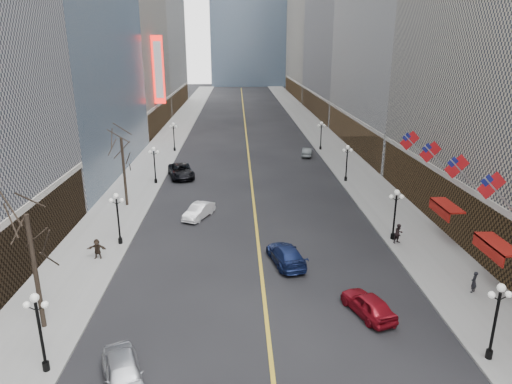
{
  "coord_description": "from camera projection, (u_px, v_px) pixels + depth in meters",
  "views": [
    {
      "loc": [
        -1.67,
        -6.24,
        16.34
      ],
      "look_at": [
        -0.73,
        16.65,
        8.94
      ],
      "focal_mm": 32.0,
      "sensor_mm": 36.0,
      "label": 1
    }
  ],
  "objects": [
    {
      "name": "flag_5",
      "position": [
        411.0,
        142.0,
        44.56
      ],
      "size": [
        2.87,
        0.12,
        2.87
      ],
      "color": "#B2B2B7",
      "rests_on": "ground"
    },
    {
      "name": "car_sb_near",
      "position": [
        286.0,
        255.0,
        35.57
      ],
      "size": [
        3.18,
        5.53,
        1.51
      ],
      "primitive_type": "imported",
      "rotation": [
        0.0,
        0.0,
        3.36
      ],
      "color": "navy",
      "rests_on": "ground"
    },
    {
      "name": "awning_b",
      "position": [
        495.0,
        246.0,
        31.62
      ],
      "size": [
        1.4,
        4.0,
        0.93
      ],
      "color": "maroon",
      "rests_on": "ground"
    },
    {
      "name": "flag_3",
      "position": [
        459.0,
        168.0,
        35.05
      ],
      "size": [
        2.87,
        0.12,
        2.87
      ],
      "color": "#B2B2B7",
      "rests_on": "ground"
    },
    {
      "name": "streetlamp_west_1",
      "position": [
        118.0,
        213.0,
        38.19
      ],
      "size": [
        1.26,
        0.44,
        4.52
      ],
      "color": "black",
      "rests_on": "sidewalk_west"
    },
    {
      "name": "flag_2",
      "position": [
        494.0,
        188.0,
        30.29
      ],
      "size": [
        2.87,
        0.12,
        2.87
      ],
      "color": "#B2B2B7",
      "rests_on": "ground"
    },
    {
      "name": "tree_west_far",
      "position": [
        122.0,
        149.0,
        46.6
      ],
      "size": [
        3.6,
        3.6,
        7.92
      ],
      "color": "#2D231C",
      "rests_on": "sidewalk_west"
    },
    {
      "name": "streetlamp_west_0",
      "position": [
        39.0,
        325.0,
        22.98
      ],
      "size": [
        1.26,
        0.44,
        4.52
      ],
      "color": "black",
      "rests_on": "sidewalk_west"
    },
    {
      "name": "car_nb_far",
      "position": [
        181.0,
        171.0,
        58.8
      ],
      "size": [
        4.3,
        6.66,
        1.71
      ],
      "primitive_type": "imported",
      "rotation": [
        0.0,
        0.0,
        0.26
      ],
      "color": "black",
      "rests_on": "ground"
    },
    {
      "name": "lane_line",
      "position": [
        246.0,
        135.0,
        87.08
      ],
      "size": [
        0.25,
        200.0,
        0.02
      ],
      "primitive_type": "cube",
      "color": "gold",
      "rests_on": "ground"
    },
    {
      "name": "sidewalk_west",
      "position": [
        165.0,
        146.0,
        77.0
      ],
      "size": [
        6.0,
        230.0,
        0.15
      ],
      "primitive_type": "cube",
      "color": "gray",
      "rests_on": "ground"
    },
    {
      "name": "car_sb_far",
      "position": [
        307.0,
        152.0,
        70.01
      ],
      "size": [
        2.21,
        4.27,
        1.34
      ],
      "primitive_type": "imported",
      "rotation": [
        0.0,
        0.0,
        2.94
      ],
      "color": "#545A5D",
      "rests_on": "ground"
    },
    {
      "name": "streetlamp_east_0",
      "position": [
        496.0,
        314.0,
        23.9
      ],
      "size": [
        1.26,
        0.44,
        4.52
      ],
      "color": "black",
      "rests_on": "sidewalk_east"
    },
    {
      "name": "car_nb_mid",
      "position": [
        199.0,
        211.0,
        45.01
      ],
      "size": [
        3.16,
        4.55,
        1.42
      ],
      "primitive_type": "imported",
      "rotation": [
        0.0,
        0.0,
        -0.43
      ],
      "color": "white",
      "rests_on": "ground"
    },
    {
      "name": "sidewalk_east",
      "position": [
        329.0,
        145.0,
        78.1
      ],
      "size": [
        6.0,
        230.0,
        0.15
      ],
      "primitive_type": "cube",
      "color": "gray",
      "rests_on": "ground"
    },
    {
      "name": "car_sb_mid",
      "position": [
        368.0,
        304.0,
        28.79
      ],
      "size": [
        3.1,
        4.66,
        1.47
      ],
      "primitive_type": "imported",
      "rotation": [
        0.0,
        0.0,
        3.49
      ],
      "color": "maroon",
      "rests_on": "ground"
    },
    {
      "name": "awning_c",
      "position": [
        445.0,
        207.0,
        39.22
      ],
      "size": [
        1.4,
        4.0,
        0.93
      ],
      "color": "maroon",
      "rests_on": "ground"
    },
    {
      "name": "streetlamp_east_2",
      "position": [
        347.0,
        159.0,
        56.23
      ],
      "size": [
        1.26,
        0.44,
        4.52
      ],
      "color": "black",
      "rests_on": "sidewalk_east"
    },
    {
      "name": "tree_west_near",
      "position": [
        29.0,
        233.0,
        25.69
      ],
      "size": [
        3.6,
        3.6,
        7.92
      ],
      "color": "#2D231C",
      "rests_on": "sidewalk_west"
    },
    {
      "name": "streetlamp_west_2",
      "position": [
        154.0,
        161.0,
        55.3
      ],
      "size": [
        1.26,
        0.44,
        4.52
      ],
      "color": "black",
      "rests_on": "sidewalk_west"
    },
    {
      "name": "theatre_marquee",
      "position": [
        158.0,
        70.0,
        82.77
      ],
      "size": [
        2.0,
        0.55,
        12.0
      ],
      "color": "red",
      "rests_on": "ground"
    },
    {
      "name": "flag_4",
      "position": [
        432.0,
        154.0,
        39.8
      ],
      "size": [
        2.87,
        0.12,
        2.87
      ],
      "color": "#B2B2B7",
      "rests_on": "ground"
    },
    {
      "name": "car_nb_near",
      "position": [
        123.0,
        373.0,
        22.65
      ],
      "size": [
        3.41,
        4.97,
        1.57
      ],
      "primitive_type": "imported",
      "rotation": [
        0.0,
        0.0,
        0.37
      ],
      "color": "silver",
      "rests_on": "ground"
    },
    {
      "name": "ped_east_walk",
      "position": [
        399.0,
        234.0,
        38.86
      ],
      "size": [
        0.95,
        0.77,
        1.73
      ],
      "primitive_type": "imported",
      "rotation": [
        0.0,
        0.0,
        0.42
      ],
      "color": "black",
      "rests_on": "sidewalk_east"
    },
    {
      "name": "streetlamp_east_1",
      "position": [
        395.0,
        209.0,
        39.11
      ],
      "size": [
        1.26,
        0.44,
        4.52
      ],
      "color": "black",
      "rests_on": "sidewalk_east"
    },
    {
      "name": "streetlamp_west_3",
      "position": [
        174.0,
        134.0,
        72.42
      ],
      "size": [
        1.26,
        0.44,
        4.52
      ],
      "color": "black",
      "rests_on": "sidewalk_west"
    },
    {
      "name": "ped_west_far",
      "position": [
        97.0,
        249.0,
        36.07
      ],
      "size": [
        1.54,
        0.52,
        1.64
      ],
      "primitive_type": "imported",
      "rotation": [
        0.0,
        0.0,
        -0.05
      ],
      "color": "black",
      "rests_on": "sidewalk_west"
    },
    {
      "name": "streetlamp_east_3",
      "position": [
        321.0,
        133.0,
        73.34
      ],
      "size": [
        1.26,
        0.44,
        4.52
      ],
      "color": "black",
      "rests_on": "sidewalk_east"
    },
    {
      "name": "bldg_east_c",
      "position": [
        372.0,
        9.0,
        105.53
      ],
      "size": [
        26.6,
        40.6,
        48.8
      ],
      "color": "gray",
      "rests_on": "ground"
    },
    {
      "name": "ped_ne_corner",
      "position": [
        474.0,
        282.0,
        31.11
      ],
      "size": [
        0.7,
        0.67,
        1.55
      ],
      "primitive_type": "imported",
      "rotation": [
        0.0,
        0.0,
        3.8
      ],
      "color": "black",
      "rests_on": "sidewalk_east"
    }
  ]
}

